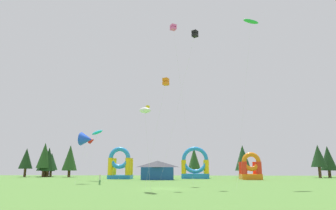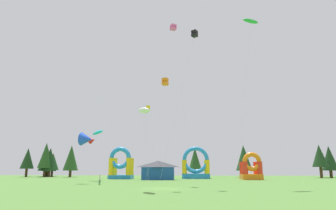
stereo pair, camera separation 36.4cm
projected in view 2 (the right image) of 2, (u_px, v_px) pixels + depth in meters
The scene contains 25 objects.
ground_plane at pixel (162, 189), 37.15m from camera, with size 120.00×120.00×0.00m, color #548438.
kite_pink_box at pixel (173, 28), 52.32m from camera, with size 3.59×6.01×27.03m.
kite_red_delta at pixel (92, 140), 61.03m from camera, with size 2.25×3.84×8.71m.
kite_cyan_parafoil at pixel (98, 132), 60.39m from camera, with size 4.10×3.31×10.22m.
kite_yellow_box at pixel (148, 108), 63.32m from camera, with size 5.56×4.01×15.38m.
kite_green_parafoil at pixel (251, 21), 44.46m from camera, with size 4.84×2.47×24.29m.
kite_black_box at pixel (194, 34), 43.82m from camera, with size 5.96×4.02×22.22m.
kite_orange_box at pixel (165, 82), 38.45m from camera, with size 3.11×1.55×13.82m.
kite_white_parafoil at pixel (144, 110), 35.12m from camera, with size 2.31×4.02×9.68m.
kite_blue_delta at pixel (87, 139), 50.25m from camera, with size 2.43×4.31×8.40m.
person_left_edge at pixel (100, 179), 44.97m from camera, with size 0.27×0.27×1.55m.
inflatable_red_slide at pixel (196, 167), 70.17m from camera, with size 6.39×3.96×7.34m.
inflatable_orange_dome at pixel (121, 166), 68.61m from camera, with size 5.17×4.30×7.14m.
inflatable_yellow_castle at pixel (251, 170), 64.49m from camera, with size 4.24×4.49×5.76m.
festival_tent at pixel (158, 170), 63.39m from camera, with size 6.67×3.23×3.96m.
tree_row_0 at pixel (28, 159), 82.25m from camera, with size 3.60×3.60×7.75m.
tree_row_1 at pixel (48, 160), 85.33m from camera, with size 4.97×4.97×7.59m.
tree_row_2 at pixel (46, 156), 82.32m from camera, with size 4.01×4.01×9.24m.
tree_row_3 at pixel (50, 159), 82.58m from camera, with size 3.72×3.72×7.95m.
tree_row_4 at pixel (53, 162), 82.92m from camera, with size 3.44×3.44×6.47m.
tree_row_5 at pixel (71, 158), 81.37m from camera, with size 3.98×3.98×8.53m.
tree_row_6 at pixel (195, 158), 79.71m from camera, with size 3.35×3.35×7.70m.
tree_row_7 at pixel (244, 158), 79.74m from camera, with size 4.28×4.28×8.45m.
tree_row_8 at pixel (320, 156), 75.07m from camera, with size 3.83×3.83×8.18m.
tree_row_9 at pixel (329, 158), 77.11m from camera, with size 4.00×4.00×8.03m.
Camera 2 is at (3.25, -38.35, 2.62)m, focal length 32.05 mm.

